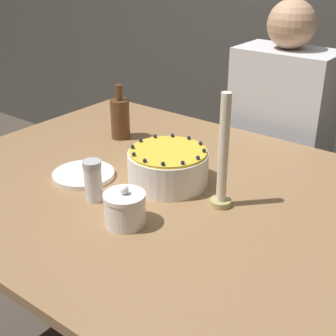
{
  "coord_description": "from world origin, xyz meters",
  "views": [
    {
      "loc": [
        0.82,
        -1.0,
        1.44
      ],
      "look_at": [
        0.02,
        0.03,
        0.82
      ],
      "focal_mm": 50.0,
      "sensor_mm": 36.0,
      "label": 1
    }
  ],
  "objects_px": {
    "sugar_shaker": "(93,181)",
    "bottle": "(120,118)",
    "candle": "(223,161)",
    "person_man_blue_shirt": "(276,166)",
    "sugar_bowl": "(125,209)",
    "cake": "(168,167)"
  },
  "relations": [
    {
      "from": "sugar_shaker",
      "to": "bottle",
      "type": "bearing_deg",
      "value": 123.65
    },
    {
      "from": "cake",
      "to": "bottle",
      "type": "bearing_deg",
      "value": 152.98
    },
    {
      "from": "cake",
      "to": "bottle",
      "type": "height_order",
      "value": "bottle"
    },
    {
      "from": "sugar_shaker",
      "to": "sugar_bowl",
      "type": "bearing_deg",
      "value": -14.31
    },
    {
      "from": "cake",
      "to": "sugar_bowl",
      "type": "relative_size",
      "value": 2.17
    },
    {
      "from": "person_man_blue_shirt",
      "to": "candle",
      "type": "bearing_deg",
      "value": 102.78
    },
    {
      "from": "cake",
      "to": "sugar_shaker",
      "type": "distance_m",
      "value": 0.24
    },
    {
      "from": "cake",
      "to": "person_man_blue_shirt",
      "type": "height_order",
      "value": "person_man_blue_shirt"
    },
    {
      "from": "candle",
      "to": "bottle",
      "type": "relative_size",
      "value": 1.6
    },
    {
      "from": "cake",
      "to": "bottle",
      "type": "relative_size",
      "value": 1.19
    },
    {
      "from": "candle",
      "to": "person_man_blue_shirt",
      "type": "height_order",
      "value": "person_man_blue_shirt"
    },
    {
      "from": "sugar_bowl",
      "to": "sugar_shaker",
      "type": "distance_m",
      "value": 0.17
    },
    {
      "from": "sugar_shaker",
      "to": "bottle",
      "type": "relative_size",
      "value": 0.6
    },
    {
      "from": "sugar_bowl",
      "to": "bottle",
      "type": "distance_m",
      "value": 0.63
    },
    {
      "from": "sugar_bowl",
      "to": "bottle",
      "type": "xyz_separation_m",
      "value": [
        -0.43,
        0.45,
        0.03
      ]
    },
    {
      "from": "bottle",
      "to": "person_man_blue_shirt",
      "type": "distance_m",
      "value": 0.75
    },
    {
      "from": "sugar_shaker",
      "to": "bottle",
      "type": "distance_m",
      "value": 0.49
    },
    {
      "from": "candle",
      "to": "person_man_blue_shirt",
      "type": "relative_size",
      "value": 0.27
    },
    {
      "from": "sugar_bowl",
      "to": "sugar_shaker",
      "type": "height_order",
      "value": "sugar_shaker"
    },
    {
      "from": "bottle",
      "to": "candle",
      "type": "bearing_deg",
      "value": -19.91
    },
    {
      "from": "cake",
      "to": "sugar_shaker",
      "type": "height_order",
      "value": "same"
    },
    {
      "from": "cake",
      "to": "bottle",
      "type": "distance_m",
      "value": 0.43
    }
  ]
}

